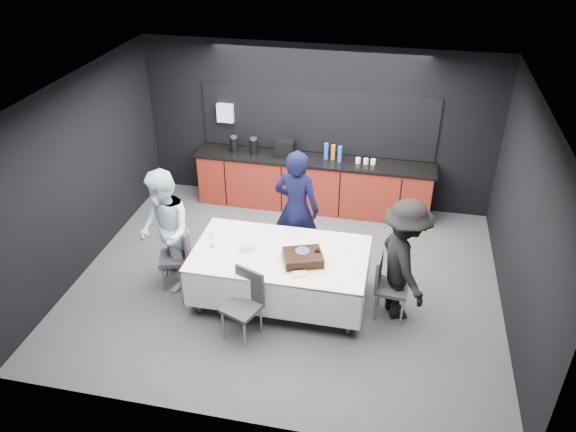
{
  "coord_description": "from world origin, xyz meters",
  "views": [
    {
      "loc": [
        1.37,
        -6.34,
        5.04
      ],
      "look_at": [
        0.0,
        0.1,
        1.05
      ],
      "focal_mm": 35.0,
      "sensor_mm": 36.0,
      "label": 1
    }
  ],
  "objects_px": {
    "cake_assembly": "(303,258)",
    "person_right": "(404,260)",
    "party_table": "(280,261)",
    "chair_near": "(245,299)",
    "champagne_flute": "(210,237)",
    "chair_right": "(386,281)",
    "plate_stack": "(247,246)",
    "person_center": "(297,209)",
    "person_left": "(165,232)",
    "chair_left": "(180,252)"
  },
  "relations": [
    {
      "from": "plate_stack",
      "to": "person_right",
      "type": "xyz_separation_m",
      "value": [
        2.04,
        0.07,
        0.02
      ]
    },
    {
      "from": "cake_assembly",
      "to": "chair_right",
      "type": "relative_size",
      "value": 0.7
    },
    {
      "from": "person_center",
      "to": "person_right",
      "type": "height_order",
      "value": "person_center"
    },
    {
      "from": "cake_assembly",
      "to": "champagne_flute",
      "type": "bearing_deg",
      "value": 176.01
    },
    {
      "from": "party_table",
      "to": "chair_near",
      "type": "bearing_deg",
      "value": -111.24
    },
    {
      "from": "party_table",
      "to": "person_center",
      "type": "bearing_deg",
      "value": 87.69
    },
    {
      "from": "champagne_flute",
      "to": "chair_right",
      "type": "xyz_separation_m",
      "value": [
        2.35,
        0.04,
        -0.4
      ]
    },
    {
      "from": "chair_left",
      "to": "chair_near",
      "type": "relative_size",
      "value": 1.0
    },
    {
      "from": "champagne_flute",
      "to": "person_right",
      "type": "bearing_deg",
      "value": 2.4
    },
    {
      "from": "chair_right",
      "to": "chair_near",
      "type": "relative_size",
      "value": 1.0
    },
    {
      "from": "champagne_flute",
      "to": "person_left",
      "type": "relative_size",
      "value": 0.13
    },
    {
      "from": "party_table",
      "to": "person_left",
      "type": "relative_size",
      "value": 1.3
    },
    {
      "from": "chair_left",
      "to": "party_table",
      "type": "bearing_deg",
      "value": -2.46
    },
    {
      "from": "person_left",
      "to": "person_right",
      "type": "height_order",
      "value": "person_left"
    },
    {
      "from": "party_table",
      "to": "person_center",
      "type": "relative_size",
      "value": 1.26
    },
    {
      "from": "chair_left",
      "to": "person_center",
      "type": "relative_size",
      "value": 0.5
    },
    {
      "from": "chair_left",
      "to": "cake_assembly",
      "type": "bearing_deg",
      "value": -6.46
    },
    {
      "from": "party_table",
      "to": "champagne_flute",
      "type": "relative_size",
      "value": 10.36
    },
    {
      "from": "cake_assembly",
      "to": "chair_near",
      "type": "bearing_deg",
      "value": -136.13
    },
    {
      "from": "person_right",
      "to": "chair_near",
      "type": "bearing_deg",
      "value": 89.96
    },
    {
      "from": "cake_assembly",
      "to": "person_center",
      "type": "distance_m",
      "value": 1.11
    },
    {
      "from": "party_table",
      "to": "chair_near",
      "type": "distance_m",
      "value": 0.8
    },
    {
      "from": "person_right",
      "to": "person_left",
      "type": "bearing_deg",
      "value": 68.12
    },
    {
      "from": "person_left",
      "to": "person_right",
      "type": "relative_size",
      "value": 1.05
    },
    {
      "from": "party_table",
      "to": "chair_left",
      "type": "height_order",
      "value": "chair_left"
    },
    {
      "from": "champagne_flute",
      "to": "chair_left",
      "type": "distance_m",
      "value": 0.67
    },
    {
      "from": "party_table",
      "to": "person_right",
      "type": "distance_m",
      "value": 1.61
    },
    {
      "from": "cake_assembly",
      "to": "champagne_flute",
      "type": "height_order",
      "value": "champagne_flute"
    },
    {
      "from": "cake_assembly",
      "to": "chair_left",
      "type": "height_order",
      "value": "cake_assembly"
    },
    {
      "from": "party_table",
      "to": "chair_right",
      "type": "xyz_separation_m",
      "value": [
        1.42,
        -0.01,
        -0.11
      ]
    },
    {
      "from": "cake_assembly",
      "to": "plate_stack",
      "type": "bearing_deg",
      "value": 170.55
    },
    {
      "from": "party_table",
      "to": "chair_left",
      "type": "bearing_deg",
      "value": 177.54
    },
    {
      "from": "chair_left",
      "to": "chair_right",
      "type": "xyz_separation_m",
      "value": [
        2.87,
        -0.07,
        0.0
      ]
    },
    {
      "from": "chair_left",
      "to": "person_left",
      "type": "distance_m",
      "value": 0.4
    },
    {
      "from": "chair_right",
      "to": "chair_near",
      "type": "xyz_separation_m",
      "value": [
        -1.7,
        -0.73,
        0.0
      ]
    },
    {
      "from": "person_left",
      "to": "party_table",
      "type": "bearing_deg",
      "value": 55.56
    },
    {
      "from": "party_table",
      "to": "chair_right",
      "type": "bearing_deg",
      "value": -0.33
    },
    {
      "from": "chair_right",
      "to": "person_left",
      "type": "bearing_deg",
      "value": 179.74
    },
    {
      "from": "chair_left",
      "to": "champagne_flute",
      "type": "bearing_deg",
      "value": -12.41
    },
    {
      "from": "plate_stack",
      "to": "chair_left",
      "type": "height_order",
      "value": "chair_left"
    },
    {
      "from": "champagne_flute",
      "to": "chair_right",
      "type": "relative_size",
      "value": 0.24
    },
    {
      "from": "party_table",
      "to": "chair_near",
      "type": "xyz_separation_m",
      "value": [
        -0.29,
        -0.73,
        -0.11
      ]
    },
    {
      "from": "chair_right",
      "to": "person_left",
      "type": "relative_size",
      "value": 0.52
    },
    {
      "from": "chair_near",
      "to": "party_table",
      "type": "bearing_deg",
      "value": 68.76
    },
    {
      "from": "party_table",
      "to": "cake_assembly",
      "type": "distance_m",
      "value": 0.42
    },
    {
      "from": "champagne_flute",
      "to": "person_left",
      "type": "xyz_separation_m",
      "value": [
        -0.68,
        0.06,
        -0.05
      ]
    },
    {
      "from": "cake_assembly",
      "to": "chair_near",
      "type": "xyz_separation_m",
      "value": [
        -0.62,
        -0.59,
        -0.31
      ]
    },
    {
      "from": "party_table",
      "to": "person_right",
      "type": "relative_size",
      "value": 1.36
    },
    {
      "from": "cake_assembly",
      "to": "person_right",
      "type": "height_order",
      "value": "person_right"
    },
    {
      "from": "plate_stack",
      "to": "person_center",
      "type": "height_order",
      "value": "person_center"
    }
  ]
}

